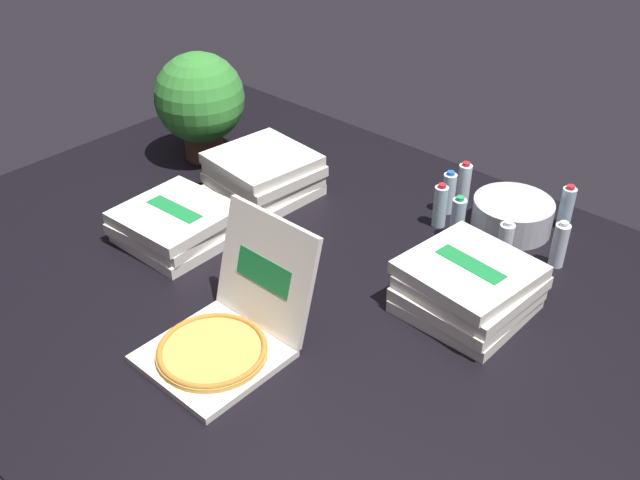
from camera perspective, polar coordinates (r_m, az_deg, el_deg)
ground_plane at (r=2.74m, az=-1.88°, el=-3.23°), size 3.20×2.40×0.02m
open_pizza_box at (r=2.40m, az=-7.34°, el=-7.09°), size 0.40×0.52×0.42m
pizza_stack_left_near at (r=3.24m, az=-4.50°, el=5.18°), size 0.45×0.45×0.19m
pizza_stack_center_far at (r=2.59m, az=11.66°, el=-3.71°), size 0.45×0.44×0.19m
pizza_stack_right_far at (r=2.98m, az=-11.30°, el=1.24°), size 0.44×0.44×0.14m
ice_bucket at (r=3.09m, az=14.96°, el=1.91°), size 0.33×0.33×0.13m
water_bottle_0 at (r=3.04m, az=9.48°, el=2.68°), size 0.06×0.06×0.20m
water_bottle_1 at (r=2.84m, az=14.41°, el=-0.34°), size 0.06×0.06×0.20m
water_bottle_2 at (r=3.22m, az=11.32°, el=4.41°), size 0.06×0.06×0.20m
water_bottle_3 at (r=3.16m, az=18.92°, el=2.46°), size 0.06×0.06×0.20m
water_bottle_4 at (r=2.96m, az=10.85°, el=1.65°), size 0.06×0.06×0.20m
water_bottle_5 at (r=3.14m, az=10.15°, el=3.69°), size 0.06×0.06×0.20m
water_bottle_6 at (r=2.90m, az=18.43°, el=-0.37°), size 0.06×0.06×0.20m
potted_plant at (r=3.52m, az=-9.49°, el=10.86°), size 0.43×0.43×0.52m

